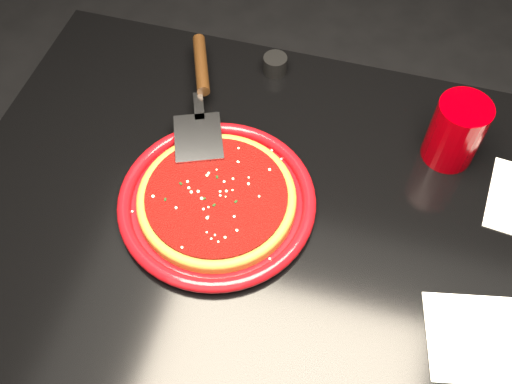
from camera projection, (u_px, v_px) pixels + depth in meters
floor at (284, 362)px, 1.58m from camera, size 4.00×4.00×0.01m
table at (291, 311)px, 1.26m from camera, size 1.20×0.80×0.75m
plate at (217, 201)px, 0.96m from camera, size 0.44×0.44×0.02m
pizza_crust at (217, 200)px, 0.96m from camera, size 0.36×0.36×0.01m
pizza_crust_rim at (217, 197)px, 0.95m from camera, size 0.36×0.36×0.02m
pizza_sauce at (216, 196)px, 0.95m from camera, size 0.31×0.31×0.01m
parmesan_dusting at (216, 194)px, 0.94m from camera, size 0.23×0.23×0.01m
basil_flecks at (216, 194)px, 0.94m from camera, size 0.21×0.21×0.00m
pizza_server at (201, 96)px, 1.05m from camera, size 0.23×0.37×0.03m
cup at (456, 132)px, 0.98m from camera, size 0.10×0.10×0.13m
napkin_a at (473, 338)px, 0.84m from camera, size 0.16×0.16×0.00m
ramekin at (275, 64)px, 1.13m from camera, size 0.05×0.05×0.04m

